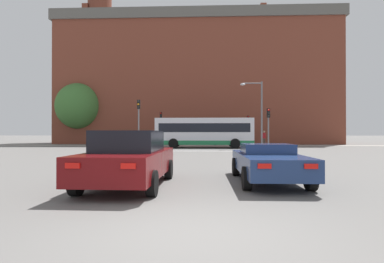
{
  "coord_description": "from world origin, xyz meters",
  "views": [
    {
      "loc": [
        0.19,
        -4.54,
        1.52
      ],
      "look_at": [
        -0.96,
        23.79,
        1.69
      ],
      "focal_mm": 28.0,
      "sensor_mm": 36.0,
      "label": 1
    }
  ],
  "objects_px": {
    "traffic_light_near_left": "(139,117)",
    "pedestrian_walking_west": "(215,137)",
    "car_saloon_left": "(130,158)",
    "bus_crossing_lead": "(204,132)",
    "pedestrian_waiting": "(249,138)",
    "pedestrian_walking_east": "(264,137)",
    "street_lamp_junction": "(258,107)",
    "traffic_light_far_right": "(248,125)",
    "traffic_light_far_left": "(161,123)",
    "car_roadster_right": "(267,162)",
    "traffic_light_near_right": "(268,122)"
  },
  "relations": [
    {
      "from": "traffic_light_near_left",
      "to": "pedestrian_walking_west",
      "type": "bearing_deg",
      "value": 58.49
    },
    {
      "from": "car_saloon_left",
      "to": "traffic_light_near_left",
      "type": "distance_m",
      "value": 18.18
    },
    {
      "from": "bus_crossing_lead",
      "to": "pedestrian_waiting",
      "type": "height_order",
      "value": "bus_crossing_lead"
    },
    {
      "from": "car_saloon_left",
      "to": "pedestrian_waiting",
      "type": "xyz_separation_m",
      "value": [
        7.83,
        29.32,
        0.11
      ]
    },
    {
      "from": "pedestrian_walking_west",
      "to": "pedestrian_walking_east",
      "type": "bearing_deg",
      "value": 30.04
    },
    {
      "from": "car_saloon_left",
      "to": "street_lamp_junction",
      "type": "distance_m",
      "value": 22.87
    },
    {
      "from": "traffic_light_far_right",
      "to": "pedestrian_walking_east",
      "type": "distance_m",
      "value": 2.96
    },
    {
      "from": "bus_crossing_lead",
      "to": "traffic_light_far_left",
      "type": "height_order",
      "value": "traffic_light_far_left"
    },
    {
      "from": "car_roadster_right",
      "to": "traffic_light_far_right",
      "type": "distance_m",
      "value": 27.54
    },
    {
      "from": "bus_crossing_lead",
      "to": "traffic_light_near_right",
      "type": "relative_size",
      "value": 2.74
    },
    {
      "from": "street_lamp_junction",
      "to": "pedestrian_walking_west",
      "type": "distance_m",
      "value": 9.46
    },
    {
      "from": "pedestrian_walking_east",
      "to": "bus_crossing_lead",
      "type": "bearing_deg",
      "value": 38.37
    },
    {
      "from": "traffic_light_far_right",
      "to": "traffic_light_far_left",
      "type": "xyz_separation_m",
      "value": [
        -10.72,
        0.22,
        0.3
      ]
    },
    {
      "from": "bus_crossing_lead",
      "to": "street_lamp_junction",
      "type": "xyz_separation_m",
      "value": [
        5.32,
        -1.45,
        2.46
      ]
    },
    {
      "from": "traffic_light_near_right",
      "to": "traffic_light_near_left",
      "type": "bearing_deg",
      "value": 178.62
    },
    {
      "from": "street_lamp_junction",
      "to": "pedestrian_walking_east",
      "type": "bearing_deg",
      "value": 74.63
    },
    {
      "from": "street_lamp_junction",
      "to": "pedestrian_waiting",
      "type": "bearing_deg",
      "value": 87.42
    },
    {
      "from": "bus_crossing_lead",
      "to": "car_saloon_left",
      "type": "bearing_deg",
      "value": 174.62
    },
    {
      "from": "traffic_light_near_left",
      "to": "street_lamp_junction",
      "type": "relative_size",
      "value": 0.67
    },
    {
      "from": "traffic_light_near_right",
      "to": "pedestrian_walking_west",
      "type": "height_order",
      "value": "traffic_light_near_right"
    },
    {
      "from": "bus_crossing_lead",
      "to": "street_lamp_junction",
      "type": "distance_m",
      "value": 6.04
    },
    {
      "from": "traffic_light_near_left",
      "to": "pedestrian_walking_west",
      "type": "relative_size",
      "value": 2.62
    },
    {
      "from": "pedestrian_walking_west",
      "to": "car_saloon_left",
      "type": "bearing_deg",
      "value": -68.25
    },
    {
      "from": "car_roadster_right",
      "to": "traffic_light_far_left",
      "type": "xyz_separation_m",
      "value": [
        -7.35,
        27.49,
        2.17
      ]
    },
    {
      "from": "traffic_light_near_left",
      "to": "pedestrian_waiting",
      "type": "relative_size",
      "value": 2.85
    },
    {
      "from": "bus_crossing_lead",
      "to": "pedestrian_walking_west",
      "type": "height_order",
      "value": "bus_crossing_lead"
    },
    {
      "from": "car_roadster_right",
      "to": "bus_crossing_lead",
      "type": "distance_m",
      "value": 22.03
    },
    {
      "from": "car_saloon_left",
      "to": "pedestrian_walking_east",
      "type": "relative_size",
      "value": 2.52
    },
    {
      "from": "car_roadster_right",
      "to": "street_lamp_junction",
      "type": "xyz_separation_m",
      "value": [
        3.34,
        20.47,
        3.49
      ]
    },
    {
      "from": "traffic_light_far_right",
      "to": "traffic_light_far_left",
      "type": "distance_m",
      "value": 10.73
    },
    {
      "from": "car_saloon_left",
      "to": "pedestrian_waiting",
      "type": "bearing_deg",
      "value": 76.22
    },
    {
      "from": "traffic_light_near_left",
      "to": "pedestrian_waiting",
      "type": "distance_m",
      "value": 16.49
    },
    {
      "from": "car_roadster_right",
      "to": "street_lamp_junction",
      "type": "bearing_deg",
      "value": 80.75
    },
    {
      "from": "traffic_light_near_left",
      "to": "street_lamp_junction",
      "type": "distance_m",
      "value": 11.77
    },
    {
      "from": "street_lamp_junction",
      "to": "pedestrian_waiting",
      "type": "relative_size",
      "value": 4.23
    },
    {
      "from": "traffic_light_near_left",
      "to": "pedestrian_walking_west",
      "type": "distance_m",
      "value": 13.87
    },
    {
      "from": "bus_crossing_lead",
      "to": "traffic_light_far_left",
      "type": "relative_size",
      "value": 2.41
    },
    {
      "from": "traffic_light_far_left",
      "to": "pedestrian_walking_west",
      "type": "distance_m",
      "value": 7.05
    },
    {
      "from": "car_roadster_right",
      "to": "traffic_light_near_left",
      "type": "xyz_separation_m",
      "value": [
        -7.78,
        16.79,
        2.37
      ]
    },
    {
      "from": "traffic_light_far_right",
      "to": "pedestrian_walking_east",
      "type": "xyz_separation_m",
      "value": [
        2.22,
        1.38,
        -1.4
      ]
    },
    {
      "from": "street_lamp_junction",
      "to": "pedestrian_walking_west",
      "type": "bearing_deg",
      "value": 116.24
    },
    {
      "from": "car_saloon_left",
      "to": "bus_crossing_lead",
      "type": "distance_m",
      "value": 22.92
    },
    {
      "from": "traffic_light_near_right",
      "to": "pedestrian_walking_west",
      "type": "distance_m",
      "value": 12.76
    },
    {
      "from": "traffic_light_far_right",
      "to": "traffic_light_far_left",
      "type": "height_order",
      "value": "traffic_light_far_left"
    },
    {
      "from": "bus_crossing_lead",
      "to": "pedestrian_walking_east",
      "type": "xyz_separation_m",
      "value": [
        7.57,
        6.73,
        -0.55
      ]
    },
    {
      "from": "traffic_light_near_right",
      "to": "pedestrian_waiting",
      "type": "bearing_deg",
      "value": 89.28
    },
    {
      "from": "bus_crossing_lead",
      "to": "traffic_light_near_right",
      "type": "xyz_separation_m",
      "value": [
        5.53,
        -5.41,
        0.84
      ]
    },
    {
      "from": "bus_crossing_lead",
      "to": "traffic_light_near_left",
      "type": "bearing_deg",
      "value": 131.51
    },
    {
      "from": "traffic_light_near_left",
      "to": "pedestrian_walking_east",
      "type": "height_order",
      "value": "traffic_light_near_left"
    },
    {
      "from": "car_saloon_left",
      "to": "bus_crossing_lead",
      "type": "xyz_separation_m",
      "value": [
        2.15,
        22.8,
        0.86
      ]
    }
  ]
}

